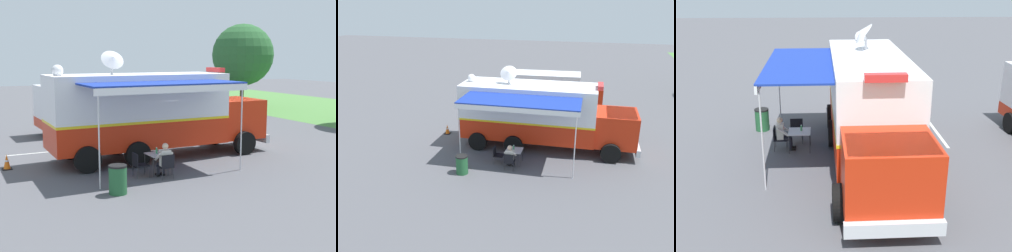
{
  "view_description": "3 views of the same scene",
  "coord_description": "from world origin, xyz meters",
  "views": [
    {
      "loc": [
        16.73,
        -6.7,
        4.2
      ],
      "look_at": [
        1.28,
        0.75,
        1.51
      ],
      "focal_mm": 47.59,
      "sensor_mm": 36.0,
      "label": 1
    },
    {
      "loc": [
        18.28,
        3.46,
        7.9
      ],
      "look_at": [
        1.15,
        -0.95,
        1.47
      ],
      "focal_mm": 38.17,
      "sensor_mm": 36.0,
      "label": 2
    },
    {
      "loc": [
        1.43,
        13.86,
        6.06
      ],
      "look_at": [
        0.86,
        0.42,
        1.13
      ],
      "focal_mm": 44.26,
      "sensor_mm": 36.0,
      "label": 3
    }
  ],
  "objects": [
    {
      "name": "seated_responder",
      "position": [
        3.06,
        -0.26,
        0.65
      ],
      "size": [
        0.66,
        0.56,
        1.25
      ],
      "color": "silver",
      "rests_on": "ground"
    },
    {
      "name": "folding_table",
      "position": [
        2.45,
        -0.2,
        0.67
      ],
      "size": [
        0.81,
        0.81,
        0.73
      ],
      "color": "silver",
      "rests_on": "ground"
    },
    {
      "name": "command_truck",
      "position": [
        0.02,
        0.75,
        1.94
      ],
      "size": [
        4.97,
        9.53,
        4.53
      ],
      "color": "red",
      "rests_on": "ground"
    },
    {
      "name": "folding_chair_at_table",
      "position": [
        3.25,
        -0.26,
        0.51
      ],
      "size": [
        0.49,
        0.49,
        0.87
      ],
      "color": "black",
      "rests_on": "ground"
    },
    {
      "name": "water_bottle",
      "position": [
        2.38,
        -0.24,
        0.83
      ],
      "size": [
        0.07,
        0.07,
        0.22
      ],
      "color": "#3F9959",
      "rests_on": "folding_table"
    },
    {
      "name": "tree_far_left",
      "position": [
        -13.64,
        14.7,
        4.31
      ],
      "size": [
        4.98,
        4.98,
        6.81
      ],
      "color": "brown",
      "rests_on": "ground"
    },
    {
      "name": "folding_chair_beside_table",
      "position": [
        2.62,
        -1.05,
        0.51
      ],
      "size": [
        0.49,
        0.49,
        0.87
      ],
      "color": "black",
      "rests_on": "ground"
    },
    {
      "name": "ground_plane",
      "position": [
        0.0,
        0.0,
        0.0
      ],
      "size": [
        100.0,
        100.0,
        0.0
      ],
      "primitive_type": "plane",
      "color": "#515156"
    },
    {
      "name": "support_truck",
      "position": [
        -7.13,
        0.3,
        1.39
      ],
      "size": [
        2.64,
        6.91,
        2.7
      ],
      "color": "white",
      "rests_on": "ground"
    },
    {
      "name": "traffic_cone",
      "position": [
        -0.55,
        -5.09,
        0.28
      ],
      "size": [
        0.36,
        0.36,
        0.58
      ],
      "color": "black",
      "rests_on": "ground"
    },
    {
      "name": "trash_bin",
      "position": [
        4.12,
        -2.33,
        0.46
      ],
      "size": [
        0.57,
        0.57,
        0.91
      ],
      "color": "#235B33",
      "rests_on": "ground"
    },
    {
      "name": "lot_stripe",
      "position": [
        -3.02,
        -2.51,
        0.0
      ],
      "size": [
        0.19,
        4.8,
        0.01
      ],
      "primitive_type": "cube",
      "rotation": [
        0.0,
        0.0,
        0.02
      ],
      "color": "silver",
      "rests_on": "ground"
    }
  ]
}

